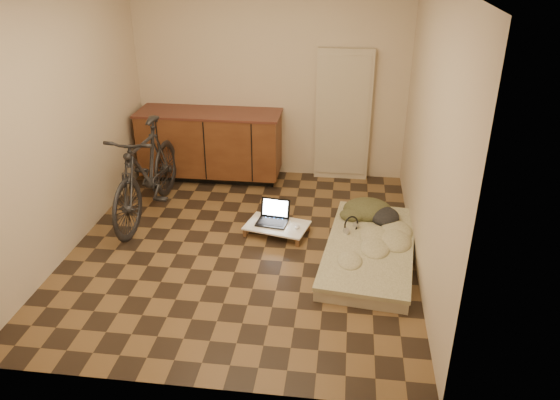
# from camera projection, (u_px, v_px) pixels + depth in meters

# --- Properties ---
(room_shell) EXTENTS (3.50, 4.00, 2.60)m
(room_shell) POSITION_uv_depth(u_px,v_px,m) (240.00, 128.00, 5.15)
(room_shell) COLOR brown
(room_shell) RESTS_ON ground
(cabinets) EXTENTS (1.84, 0.62, 0.91)m
(cabinets) POSITION_uv_depth(u_px,v_px,m) (211.00, 145.00, 7.12)
(cabinets) COLOR black
(cabinets) RESTS_ON ground
(appliance_panel) EXTENTS (0.70, 0.10, 1.70)m
(appliance_panel) POSITION_uv_depth(u_px,v_px,m) (343.00, 116.00, 6.97)
(appliance_panel) COLOR beige
(appliance_panel) RESTS_ON ground
(bicycle) EXTENTS (0.64, 1.88, 1.20)m
(bicycle) POSITION_uv_depth(u_px,v_px,m) (146.00, 167.00, 6.09)
(bicycle) COLOR black
(bicycle) RESTS_ON ground
(futon) EXTENTS (1.04, 1.86, 0.15)m
(futon) POSITION_uv_depth(u_px,v_px,m) (370.00, 250.00, 5.50)
(futon) COLOR #B4A890
(futon) RESTS_ON ground
(clothing_pile) EXTENTS (0.62, 0.53, 0.23)m
(clothing_pile) POSITION_uv_depth(u_px,v_px,m) (372.00, 206.00, 5.97)
(clothing_pile) COLOR #424327
(clothing_pile) RESTS_ON futon
(headphones) EXTENTS (0.29, 0.29, 0.14)m
(headphones) POSITION_uv_depth(u_px,v_px,m) (351.00, 224.00, 5.68)
(headphones) COLOR black
(headphones) RESTS_ON futon
(lap_desk) EXTENTS (0.74, 0.56, 0.11)m
(lap_desk) POSITION_uv_depth(u_px,v_px,m) (277.00, 226.00, 5.92)
(lap_desk) COLOR brown
(lap_desk) RESTS_ON ground
(laptop) EXTENTS (0.36, 0.33, 0.23)m
(laptop) POSITION_uv_depth(u_px,v_px,m) (273.00, 217.00, 5.96)
(laptop) COLOR black
(laptop) RESTS_ON lap_desk
(mouse) EXTENTS (0.06, 0.09, 0.03)m
(mouse) POSITION_uv_depth(u_px,v_px,m) (297.00, 227.00, 5.83)
(mouse) COLOR white
(mouse) RESTS_ON lap_desk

